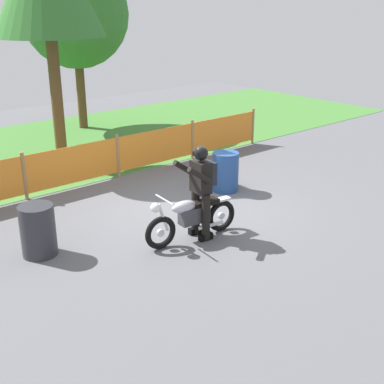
# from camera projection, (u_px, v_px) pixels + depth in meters

# --- Properties ---
(ground) EXTENTS (24.00, 24.00, 0.02)m
(ground) POSITION_uv_depth(u_px,v_px,m) (187.00, 208.00, 10.59)
(ground) COLOR #5B5B60
(grass_verge) EXTENTS (24.00, 6.79, 0.01)m
(grass_verge) POSITION_uv_depth(u_px,v_px,m) (55.00, 147.00, 14.84)
(grass_verge) COLOR #427A33
(grass_verge) RESTS_ON ground
(barrier_fence) EXTENTS (9.37, 0.08, 1.05)m
(barrier_fence) POSITION_uv_depth(u_px,v_px,m) (118.00, 155.00, 12.23)
(barrier_fence) COLOR #997547
(barrier_fence) RESTS_ON ground
(tree_near_left) EXTENTS (3.30, 3.30, 5.22)m
(tree_near_left) POSITION_uv_depth(u_px,v_px,m) (75.00, 15.00, 15.87)
(tree_near_left) COLOR brown
(tree_near_left) RESTS_ON ground
(motorcycle_lead) EXTENTS (1.89, 0.56, 0.89)m
(motorcycle_lead) POSITION_uv_depth(u_px,v_px,m) (191.00, 217.00, 9.04)
(motorcycle_lead) COLOR black
(motorcycle_lead) RESTS_ON ground
(rider_lead) EXTENTS (0.71, 0.59, 1.69)m
(rider_lead) POSITION_uv_depth(u_px,v_px,m) (201.00, 187.00, 8.97)
(rider_lead) COLOR black
(rider_lead) RESTS_ON ground
(oil_drum) EXTENTS (0.58, 0.58, 0.88)m
(oil_drum) POSITION_uv_depth(u_px,v_px,m) (38.00, 230.00, 8.50)
(oil_drum) COLOR #2D2D33
(oil_drum) RESTS_ON ground
(spare_drum) EXTENTS (0.58, 0.58, 0.88)m
(spare_drum) POSITION_uv_depth(u_px,v_px,m) (225.00, 172.00, 11.37)
(spare_drum) COLOR navy
(spare_drum) RESTS_ON ground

